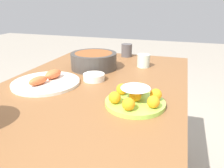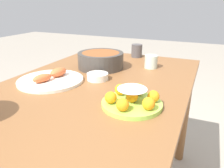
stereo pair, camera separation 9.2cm
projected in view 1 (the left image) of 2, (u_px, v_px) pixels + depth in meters
name	position (u px, v px, depth m)	size (l,w,h in m)	color
dining_table	(95.00, 103.00, 1.09)	(1.31, 0.86, 0.78)	brown
cake_plate	(135.00, 98.00, 0.82)	(0.23, 0.23, 0.08)	#99CC4C
serving_bowl	(94.00, 60.00, 1.26)	(0.26, 0.26, 0.09)	#3D3833
sauce_bowl	(94.00, 77.00, 1.08)	(0.11, 0.11, 0.03)	silver
seafood_platter	(46.00, 81.00, 1.04)	(0.32, 0.32, 0.06)	silver
cup_near	(143.00, 61.00, 1.30)	(0.07, 0.07, 0.08)	beige
cup_far	(127.00, 50.00, 1.54)	(0.07, 0.07, 0.09)	#4C4747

